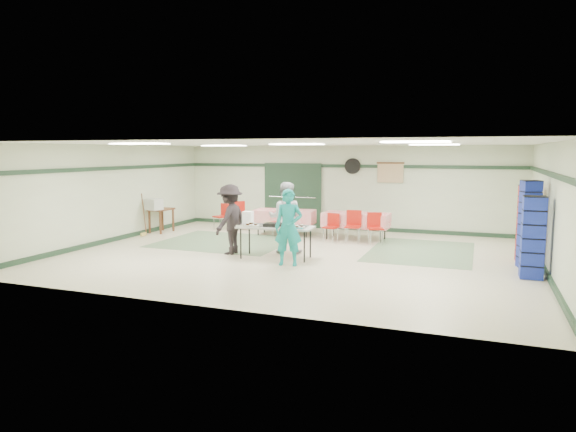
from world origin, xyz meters
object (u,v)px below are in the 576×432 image
(chair_d, at_px, (283,219))
(chair_loose_a, at_px, (240,212))
(serving_table, at_px, (276,228))
(office_printer, at_px, (154,204))
(crate_stack_red, at_px, (526,224))
(dining_table_a, at_px, (356,220))
(printer_table, at_px, (161,212))
(chair_a, at_px, (353,223))
(chair_b, at_px, (332,224))
(crate_stack_blue_b, at_px, (529,225))
(volunteer_teal, at_px, (289,227))
(crate_stack_blue_a, at_px, (533,237))
(volunteer_dark, at_px, (230,219))
(broom, at_px, (144,214))
(volunteer_grey, at_px, (285,218))
(chair_loose_b, at_px, (223,214))
(chair_c, at_px, (375,225))
(dining_table_b, at_px, (285,216))

(chair_d, xyz_separation_m, chair_loose_a, (-1.91, 1.03, -0.01))
(serving_table, relative_size, chair_loose_a, 2.01)
(chair_loose_a, relative_size, office_printer, 2.11)
(crate_stack_red, bearing_deg, dining_table_a, 159.62)
(chair_loose_a, bearing_deg, chair_d, -71.73)
(chair_d, height_order, printer_table, chair_d)
(dining_table_a, relative_size, chair_a, 2.11)
(chair_b, height_order, crate_stack_blue_b, crate_stack_blue_b)
(serving_table, bearing_deg, volunteer_teal, -52.13)
(crate_stack_blue_a, bearing_deg, chair_b, 150.90)
(chair_d, bearing_deg, volunteer_dark, -79.38)
(dining_table_a, distance_m, broom, 6.28)
(volunteer_teal, distance_m, volunteer_grey, 1.39)
(dining_table_a, distance_m, chair_d, 2.10)
(chair_b, relative_size, chair_loose_b, 0.94)
(chair_c, distance_m, broom, 6.81)
(broom, bearing_deg, chair_loose_a, 33.33)
(chair_d, relative_size, crate_stack_blue_a, 0.57)
(volunteer_teal, distance_m, crate_stack_blue_a, 4.98)
(volunteer_grey, bearing_deg, serving_table, 78.40)
(volunteer_dark, bearing_deg, chair_loose_b, -145.64)
(volunteer_dark, xyz_separation_m, chair_d, (0.39, 2.61, -0.28))
(chair_b, bearing_deg, crate_stack_blue_b, -7.35)
(chair_d, bearing_deg, printer_table, -156.14)
(volunteer_teal, distance_m, chair_a, 3.39)
(volunteer_dark, height_order, crate_stack_blue_b, crate_stack_blue_b)
(volunteer_teal, relative_size, volunteer_grey, 0.96)
(crate_stack_red, height_order, printer_table, crate_stack_red)
(chair_loose_a, distance_m, printer_table, 2.45)
(volunteer_teal, bearing_deg, dining_table_b, 101.28)
(serving_table, relative_size, volunteer_dark, 1.07)
(volunteer_teal, bearing_deg, broom, 146.93)
(dining_table_a, height_order, crate_stack_red, crate_stack_red)
(chair_loose_b, bearing_deg, chair_d, 5.66)
(chair_c, relative_size, chair_loose_b, 1.02)
(chair_d, relative_size, office_printer, 2.16)
(chair_d, bearing_deg, volunteer_grey, -48.34)
(serving_table, xyz_separation_m, chair_loose_b, (-3.27, 3.54, -0.20))
(dining_table_a, xyz_separation_m, chair_b, (-0.55, -0.58, -0.09))
(chair_loose_a, bearing_deg, chair_a, -57.87)
(chair_loose_a, bearing_deg, crate_stack_blue_a, -67.88)
(crate_stack_blue_a, bearing_deg, dining_table_a, 142.72)
(crate_stack_blue_b, bearing_deg, volunteer_teal, -162.61)
(office_printer, bearing_deg, volunteer_dark, -16.44)
(dining_table_b, xyz_separation_m, chair_loose_b, (-2.24, 0.27, -0.05))
(volunteer_teal, xyz_separation_m, chair_loose_b, (-3.82, 4.14, -0.33))
(chair_a, height_order, chair_c, chair_a)
(volunteer_dark, xyz_separation_m, chair_loose_b, (-2.03, 3.44, -0.34))
(volunteer_dark, height_order, dining_table_b, volunteer_dark)
(chair_c, distance_m, chair_loose_a, 4.71)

